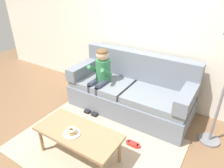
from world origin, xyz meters
name	(u,v)px	position (x,y,z in m)	size (l,w,h in m)	color
ground	(105,136)	(0.00, 0.00, 0.00)	(10.00, 10.00, 0.00)	brown
wall_back	(149,26)	(0.00, 1.40, 1.40)	(8.00, 0.10, 2.80)	silver
area_rug	(96,145)	(0.00, -0.25, 0.01)	(2.28, 1.62, 0.01)	tan
couch	(131,92)	(-0.02, 0.85, 0.35)	(2.12, 0.90, 1.00)	slate
coffee_table	(78,134)	(-0.07, -0.52, 0.39)	(1.12, 0.52, 0.43)	#937551
person_child	(101,74)	(-0.52, 0.64, 0.67)	(0.34, 0.58, 1.10)	#337A4C
plate	(72,133)	(-0.10, -0.59, 0.44)	(0.21, 0.21, 0.01)	white
donut	(72,132)	(-0.10, -0.59, 0.46)	(0.12, 0.12, 0.04)	tan
donut_second	(72,130)	(-0.10, -0.59, 0.50)	(0.12, 0.12, 0.04)	beige
toy_controller	(133,144)	(0.45, 0.04, 0.03)	(0.23, 0.09, 0.05)	red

